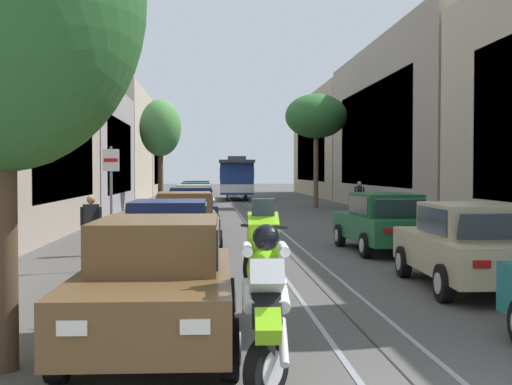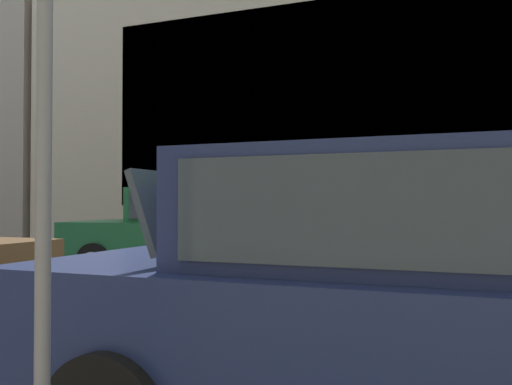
{
  "view_description": "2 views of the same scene",
  "coord_description": "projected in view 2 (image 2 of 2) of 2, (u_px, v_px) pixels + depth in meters",
  "views": [
    {
      "loc": [
        -2.07,
        -5.0,
        2.17
      ],
      "look_at": [
        -0.46,
        18.17,
        1.44
      ],
      "focal_mm": 47.38,
      "sensor_mm": 36.0,
      "label": 1
    },
    {
      "loc": [
        -5.84,
        8.39,
        1.31
      ],
      "look_at": [
        0.66,
        10.94,
        1.45
      ],
      "focal_mm": 38.18,
      "sensor_mm": 36.0,
      "label": 2
    }
  ],
  "objects": [
    {
      "name": "parked_car_navy_second_left",
      "position": [
        422.0,
        301.0,
        2.83
      ],
      "size": [
        2.01,
        4.36,
        1.58
      ],
      "color": "#19234C",
      "rests_on": "ground"
    },
    {
      "name": "parked_car_green_mid_right",
      "position": [
        192.0,
        232.0,
        9.56
      ],
      "size": [
        2.15,
        4.42,
        1.58
      ],
      "color": "#1E6038",
      "rests_on": "ground"
    },
    {
      "name": "street_sign_post",
      "position": [
        46.0,
        104.0,
        2.08
      ],
      "size": [
        0.36,
        0.07,
        2.72
      ],
      "color": "slate",
      "rests_on": "ground"
    }
  ]
}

